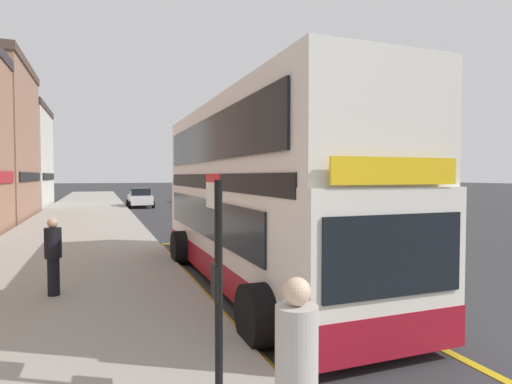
# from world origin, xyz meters

# --- Properties ---
(ground_plane) EXTENTS (260.00, 260.00, 0.00)m
(ground_plane) POSITION_xyz_m (0.00, 32.00, 0.00)
(ground_plane) COLOR #333335
(pavement_near) EXTENTS (6.00, 76.00, 0.14)m
(pavement_near) POSITION_xyz_m (-7.00, 32.00, 0.07)
(pavement_near) COLOR #A39E93
(pavement_near) RESTS_ON ground
(double_decker_bus) EXTENTS (3.23, 10.35, 4.40)m
(double_decker_bus) POSITION_xyz_m (-2.46, 7.74, 2.06)
(double_decker_bus) COLOR white
(double_decker_bus) RESTS_ON ground
(bus_bay_markings) EXTENTS (2.86, 13.91, 0.01)m
(bus_bay_markings) POSITION_xyz_m (-2.57, 7.58, 0.01)
(bus_bay_markings) COLOR gold
(bus_bay_markings) RESTS_ON ground
(bus_stop_sign) EXTENTS (0.09, 0.51, 2.54)m
(bus_stop_sign) POSITION_xyz_m (-4.87, 2.67, 1.65)
(bus_stop_sign) COLOR black
(bus_stop_sign) RESTS_ON pavement_near
(parked_car_white_kerbside) EXTENTS (2.09, 4.20, 1.62)m
(parked_car_white_kerbside) POSITION_xyz_m (-2.88, 34.52, 0.80)
(parked_car_white_kerbside) COLOR silver
(parked_car_white_kerbside) RESTS_ON ground
(parked_car_maroon_behind) EXTENTS (2.09, 4.20, 1.62)m
(parked_car_maroon_behind) POSITION_xyz_m (2.84, 21.66, 0.80)
(parked_car_maroon_behind) COLOR maroon
(parked_car_maroon_behind) RESTS_ON ground
(parked_car_black_ahead) EXTENTS (2.09, 4.20, 1.62)m
(parked_car_black_ahead) POSITION_xyz_m (3.05, 33.35, 0.80)
(parked_car_black_ahead) COLOR black
(parked_car_black_ahead) RESTS_ON ground
(parked_car_maroon_distant) EXTENTS (2.09, 4.20, 1.62)m
(parked_car_maroon_distant) POSITION_xyz_m (2.79, 39.62, 0.80)
(parked_car_maroon_distant) COLOR maroon
(parked_car_maroon_distant) RESTS_ON ground
(pedestrian_waiting_near_sign) EXTENTS (0.34, 0.34, 1.73)m
(pedestrian_waiting_near_sign) POSITION_xyz_m (-4.67, 1.01, 1.08)
(pedestrian_waiting_near_sign) COLOR #26262D
(pedestrian_waiting_near_sign) RESTS_ON pavement_near
(pedestrian_further_back) EXTENTS (0.34, 0.34, 1.64)m
(pedestrian_further_back) POSITION_xyz_m (-7.03, 7.75, 1.03)
(pedestrian_further_back) COLOR black
(pedestrian_further_back) RESTS_ON pavement_near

